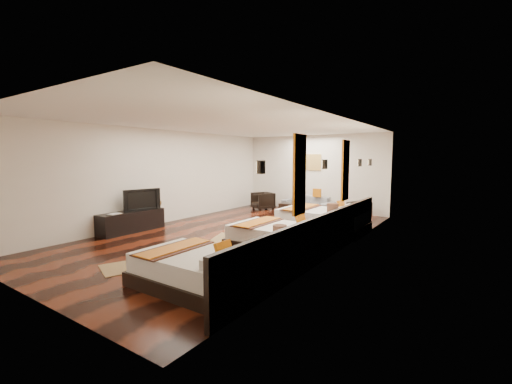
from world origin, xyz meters
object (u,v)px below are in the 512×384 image
Objects in this scene: bed_near at (201,270)px; armchair_right at (359,210)px; bed_mid at (281,237)px; nightstand_a at (280,258)px; book at (111,214)px; armchair_left at (263,201)px; tv_console at (132,221)px; nightstand_b at (332,230)px; bed_far at (323,220)px; coffee_table at (295,210)px; figurine at (156,201)px; tv at (141,199)px; sofa at (308,204)px; table_plant at (296,199)px.

armchair_right is at bearing 87.65° from bed_near.
bed_mid is 2.47× the size of nightstand_a.
book is 0.42× the size of armchair_left.
nightstand_b is at bearing 19.01° from tv_console.
armchair_right is at bearing 97.28° from nightstand_b.
bed_far reaches higher than book.
tv_console is at bearing 90.00° from book.
coffee_table is at bearing 127.55° from armchair_right.
figurine is at bearing 155.52° from armchair_right.
tv is 1.01× the size of coffee_table.
bed_far reaches higher than tv_console.
tv is (-4.15, -0.41, 0.56)m from bed_mid.
armchair_left is (-4.08, 5.81, 0.03)m from nightstand_a.
tv_console is 1.80× the size of coffee_table.
coffee_table is at bearing 62.19° from tv_console.
armchair_left is at bearing 80.43° from tv_console.
tv is at bearing -118.77° from coffee_table.
bed_mid is at bearing -126.32° from nightstand_b.
coffee_table is at bearing 57.46° from figurine.
nightstand_b reaches higher than bed_near.
bed_near is 0.97× the size of bed_mid.
bed_far is 3.70m from nightstand_a.
figurine is at bearing -122.54° from coffee_table.
coffee_table is at bearing 129.86° from nightstand_b.
table_plant is (0.03, -1.04, 0.27)m from sofa.
book is at bearing -104.26° from sofa.
nightstand_a is 2.82× the size of book.
table_plant is at bearing 64.63° from book.
nightstand_b is 0.95× the size of coffee_table.
bed_far is at bearing 89.96° from bed_near.
bed_far is 1.45m from nightstand_b.
nightstand_b is 5.23m from tv_console.
armchair_left is (-3.33, 4.44, 0.05)m from bed_mid.
nightstand_b is at bearing 10.25° from figurine.
bed_mid reaches higher than bed_near.
tv reaches higher than bed_mid.
book is at bearing -115.37° from table_plant.
tv_console is (-4.20, 1.77, 0.01)m from bed_near.
nightstand_b reaches higher than bed_mid.
figurine is 6.36m from armchair_right.
armchair_right is 2.02× the size of table_plant.
armchair_right reaches higher than tv_console.
armchair_left is (-3.33, 2.18, 0.03)m from bed_far.
figurine reaches higher than bed_mid.
nightstand_b reaches higher than bed_far.
figurine is 4.62m from table_plant.
table_plant is at bearing -15.90° from tv.
table_plant is (1.63, -0.44, 0.22)m from armchair_left.
nightstand_a is 5.90m from coffee_table.
table_plant is at bearing -81.04° from sofa.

